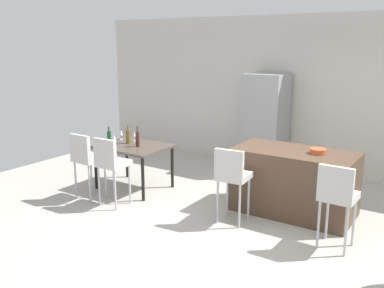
{
  "coord_description": "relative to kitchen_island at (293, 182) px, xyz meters",
  "views": [
    {
      "loc": [
        2.26,
        -4.96,
        2.4
      ],
      "look_at": [
        -1.29,
        0.41,
        0.85
      ],
      "focal_mm": 39.79,
      "sensor_mm": 36.0,
      "label": 1
    }
  ],
  "objects": [
    {
      "name": "fruit_bowl",
      "position": [
        0.32,
        0.01,
        0.5
      ],
      "size": [
        0.22,
        0.22,
        0.07
      ],
      "primitive_type": "cylinder",
      "color": "#C6512D",
      "rests_on": "kitchen_island"
    },
    {
      "name": "wine_glass_end",
      "position": [
        -2.84,
        -0.64,
        0.4
      ],
      "size": [
        0.07,
        0.07,
        0.17
      ],
      "color": "silver",
      "rests_on": "dining_table"
    },
    {
      "name": "dining_chair_near",
      "position": [
        -2.85,
        -1.26,
        0.24
      ],
      "size": [
        0.41,
        0.41,
        1.05
      ],
      "color": "beige",
      "rests_on": "ground_plane"
    },
    {
      "name": "dining_table",
      "position": [
        -2.6,
        -0.45,
        0.21
      ],
      "size": [
        1.14,
        0.89,
        0.74
      ],
      "color": "#4C4238",
      "rests_on": "ground_plane"
    },
    {
      "name": "wine_glass_far",
      "position": [
        -3.05,
        -0.26,
        0.4
      ],
      "size": [
        0.07,
        0.07,
        0.17
      ],
      "color": "silver",
      "rests_on": "dining_table"
    },
    {
      "name": "wine_glass_right",
      "position": [
        -2.78,
        -0.21,
        0.4
      ],
      "size": [
        0.07,
        0.07,
        0.17
      ],
      "color": "silver",
      "rests_on": "dining_table"
    },
    {
      "name": "ground_plane",
      "position": [
        -0.29,
        -0.64,
        -0.46
      ],
      "size": [
        10.0,
        10.0,
        0.0
      ],
      "primitive_type": "plane",
      "color": "#ADA89E"
    },
    {
      "name": "kitchen_island",
      "position": [
        0.0,
        0.0,
        0.0
      ],
      "size": [
        1.68,
        0.88,
        0.92
      ],
      "primitive_type": "cube",
      "color": "#4C3828",
      "rests_on": "ground_plane"
    },
    {
      "name": "refrigerator",
      "position": [
        -1.21,
        1.71,
        0.46
      ],
      "size": [
        0.72,
        0.68,
        1.84
      ],
      "primitive_type": "cube",
      "color": "#939699",
      "rests_on": "ground_plane"
    },
    {
      "name": "wine_bottle_middle",
      "position": [
        -2.76,
        -0.39,
        0.4
      ],
      "size": [
        0.08,
        0.08,
        0.32
      ],
      "color": "brown",
      "rests_on": "dining_table"
    },
    {
      "name": "bar_chair_middle",
      "position": [
        0.82,
        -0.82,
        0.24
      ],
      "size": [
        0.41,
        0.41,
        1.05
      ],
      "color": "beige",
      "rests_on": "ground_plane"
    },
    {
      "name": "bar_chair_left",
      "position": [
        -0.56,
        -0.82,
        0.24
      ],
      "size": [
        0.43,
        0.43,
        1.05
      ],
      "color": "beige",
      "rests_on": "ground_plane"
    },
    {
      "name": "back_wall",
      "position": [
        -0.29,
        2.15,
        0.99
      ],
      "size": [
        10.0,
        0.12,
        2.9
      ],
      "primitive_type": "cube",
      "color": "beige",
      "rests_on": "ground_plane"
    },
    {
      "name": "wine_bottle_near",
      "position": [
        -2.48,
        -0.49,
        0.41
      ],
      "size": [
        0.06,
        0.06,
        0.34
      ],
      "color": "#471E19",
      "rests_on": "dining_table"
    },
    {
      "name": "wine_bottle_left",
      "position": [
        -2.98,
        -0.61,
        0.4
      ],
      "size": [
        0.07,
        0.07,
        0.3
      ],
      "color": "#194723",
      "rests_on": "dining_table"
    },
    {
      "name": "dining_chair_far",
      "position": [
        -2.34,
        -1.26,
        0.24
      ],
      "size": [
        0.41,
        0.41,
        1.05
      ],
      "color": "beige",
      "rests_on": "ground_plane"
    }
  ]
}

